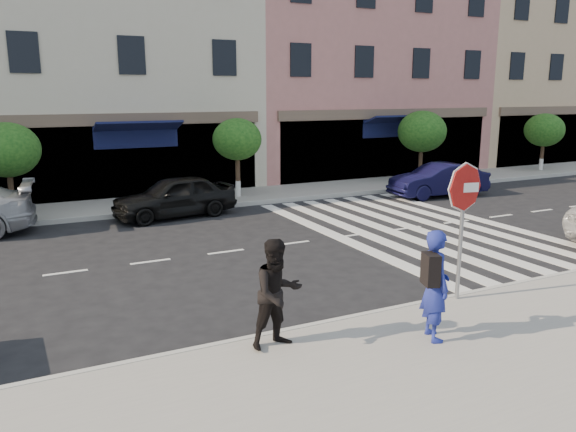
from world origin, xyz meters
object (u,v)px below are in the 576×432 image
Objects in this scene: car_far_mid at (174,196)px; stop_sign at (464,202)px; photographer at (436,285)px; walker at (278,294)px; car_far_right at (439,180)px.

stop_sign is at bearing 7.34° from car_far_mid.
car_far_mid is (-1.21, 11.70, -0.37)m from photographer.
photographer is (-1.65, -1.21, -1.03)m from stop_sign.
walker is 10.90m from car_far_mid.
car_far_right is at bearing -23.12° from photographer.
car_far_right is (11.86, 9.87, -0.37)m from walker.
walker is (-4.10, -0.33, -1.07)m from stop_sign.
stop_sign is 2.29m from photographer.
photographer is 1.04× the size of walker.
photographer is at bearing -25.67° from walker.
car_far_mid is (-2.86, 10.49, -1.41)m from stop_sign.
walker is at bearing -45.67° from car_far_right.
photographer is at bearing -2.03° from car_far_mid.
photographer is 0.45× the size of car_far_right.
stop_sign is 0.67× the size of car_far_right.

